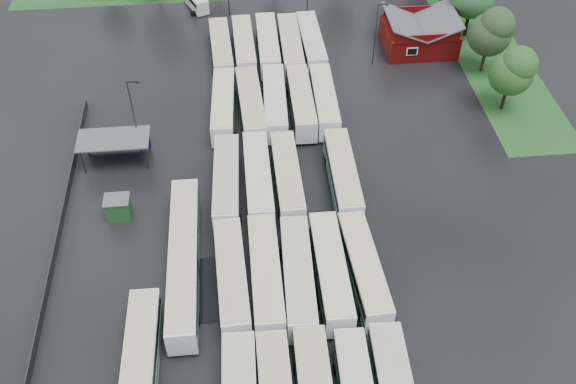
{
  "coord_description": "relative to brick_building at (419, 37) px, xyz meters",
  "views": [
    {
      "loc": [
        -2.77,
        -36.77,
        50.36
      ],
      "look_at": [
        2.0,
        12.0,
        2.5
      ],
      "focal_mm": 40.0,
      "sensor_mm": 36.0,
      "label": 1
    }
  ],
  "objects": [
    {
      "name": "ground",
      "position": [
        -24.0,
        -42.77,
        -1.87
      ],
      "size": [
        160.0,
        160.0,
        0.0
      ],
      "primitive_type": "plane",
      "color": "black",
      "rests_on": "ground"
    },
    {
      "name": "brick_building",
      "position": [
        0.0,
        0.0,
        0.0
      ],
      "size": [
        10.07,
        8.6,
        5.39
      ],
      "color": "maroon",
      "rests_on": "ground"
    },
    {
      "name": "wash_shed",
      "position": [
        -41.2,
        -20.74,
        1.12
      ],
      "size": [
        8.2,
        4.2,
        3.58
      ],
      "color": "#2D2D30",
      "rests_on": "ground"
    },
    {
      "name": "utility_hut",
      "position": [
        -40.2,
        -30.17,
        -0.55
      ],
      "size": [
        2.7,
        2.2,
        2.62
      ],
      "color": "#1E4B1F",
      "rests_on": "ground"
    },
    {
      "name": "grass_strip_east",
      "position": [
        10.0,
        0.03,
        -1.86
      ],
      "size": [
        10.0,
        50.0,
        0.01
      ],
      "primitive_type": "cube",
      "color": "#1C4C1B",
      "rests_on": "ground"
    },
    {
      "name": "west_fence",
      "position": [
        -46.2,
        -34.77,
        -1.27
      ],
      "size": [
        0.1,
        50.0,
        1.2
      ],
      "primitive_type": "cube",
      "color": "#2D2D30",
      "rests_on": "ground"
    },
    {
      "name": "bus_r2c0",
      "position": [
        -28.4,
        -41.31,
        0.09
      ],
      "size": [
        3.18,
        12.89,
        3.56
      ],
      "rotation": [
        0.0,
        0.0,
        0.04
      ],
      "color": "white",
      "rests_on": "ground"
    },
    {
      "name": "bus_r2c1",
      "position": [
        -25.17,
        -41.33,
        0.15
      ],
      "size": [
        2.85,
        13.15,
        3.66
      ],
      "rotation": [
        0.0,
        0.0,
        -0.0
      ],
      "color": "white",
      "rests_on": "ground"
    },
    {
      "name": "bus_r2c2",
      "position": [
        -22.13,
        -41.82,
        0.13
      ],
      "size": [
        3.24,
        13.11,
        3.62
      ],
      "rotation": [
        0.0,
        0.0,
        -0.04
      ],
      "color": "white",
      "rests_on": "ground"
    },
    {
      "name": "bus_r2c3",
      "position": [
        -18.93,
        -41.51,
        0.12
      ],
      "size": [
        2.81,
        13.01,
        3.62
      ],
      "rotation": [
        0.0,
        0.0,
        -0.0
      ],
      "color": "white",
      "rests_on": "ground"
    },
    {
      "name": "bus_r2c4",
      "position": [
        -15.7,
        -41.46,
        0.07
      ],
      "size": [
        3.3,
        12.76,
        3.52
      ],
      "rotation": [
        0.0,
        0.0,
        0.05
      ],
      "color": "white",
      "rests_on": "ground"
    },
    {
      "name": "bus_r3c0",
      "position": [
        -28.51,
        -28.09,
        0.12
      ],
      "size": [
        3.3,
        13.08,
        3.61
      ],
      "rotation": [
        0.0,
        0.0,
        -0.04
      ],
      "color": "white",
      "rests_on": "ground"
    },
    {
      "name": "bus_r3c1",
      "position": [
        -25.04,
        -27.93,
        0.14
      ],
      "size": [
        2.82,
        13.09,
        3.64
      ],
      "rotation": [
        0.0,
        0.0,
        -0.0
      ],
      "color": "white",
      "rests_on": "ground"
    },
    {
      "name": "bus_r3c2",
      "position": [
        -21.81,
        -27.99,
        0.09
      ],
      "size": [
        2.8,
        12.8,
        3.56
      ],
      "rotation": [
        0.0,
        0.0,
        0.01
      ],
      "color": "white",
      "rests_on": "ground"
    },
    {
      "name": "bus_r3c4",
      "position": [
        -15.65,
        -28.18,
        0.11
      ],
      "size": [
        2.93,
        12.96,
        3.6
      ],
      "rotation": [
        0.0,
        0.0,
        -0.01
      ],
      "color": "white",
      "rests_on": "ground"
    },
    {
      "name": "bus_r4c0",
      "position": [
        -28.51,
        -14.07,
        0.08
      ],
      "size": [
        3.33,
        12.82,
        3.54
      ],
      "rotation": [
        0.0,
        0.0,
        -0.05
      ],
      "color": "white",
      "rests_on": "ground"
    },
    {
      "name": "bus_r4c1",
      "position": [
        -25.07,
        -14.37,
        0.15
      ],
      "size": [
        3.31,
        13.25,
        3.66
      ],
      "rotation": [
        0.0,
        0.0,
        0.04
      ],
      "color": "white",
      "rests_on": "ground"
    },
    {
      "name": "bus_r4c2",
      "position": [
        -22.04,
        -14.04,
        0.12
      ],
      "size": [
        3.3,
        13.09,
        3.61
      ],
      "rotation": [
        0.0,
        0.0,
        -0.04
      ],
      "color": "white",
      "rests_on": "ground"
    },
    {
      "name": "bus_r4c3",
      "position": [
        -18.71,
        -14.22,
        0.1
      ],
      "size": [
        2.82,
        12.84,
        3.57
      ],
      "rotation": [
        0.0,
        0.0,
        -0.01
      ],
      "color": "white",
      "rests_on": "ground"
    },
    {
      "name": "bus_r4c4",
      "position": [
        -15.78,
        -14.18,
        0.07
      ],
      "size": [
        3.0,
        12.72,
        3.52
      ],
      "rotation": [
        0.0,
        0.0,
        -0.03
      ],
      "color": "white",
      "rests_on": "ground"
    },
    {
      "name": "bus_r5c0",
      "position": [
        -28.48,
        -0.71,
        0.06
      ],
      "size": [
        3.23,
        12.67,
        3.5
      ],
      "rotation": [
        0.0,
        0.0,
        0.05
      ],
      "color": "white",
      "rests_on": "ground"
    },
    {
      "name": "bus_r5c1",
      "position": [
        -25.27,
        -0.42,
        0.08
      ],
      "size": [
        2.93,
        12.75,
        3.54
      ],
      "rotation": [
        0.0,
        0.0,
        0.02
      ],
      "color": "white",
      "rests_on": "ground"
    },
    {
      "name": "bus_r5c2",
      "position": [
        -21.9,
        -0.55,
        0.15
      ],
      "size": [
        2.93,
        13.2,
        3.67
      ],
      "rotation": [
        0.0,
        0.0,
        -0.01
      ],
      "color": "white",
      "rests_on": "ground"
    },
    {
      "name": "bus_r5c3",
      "position": [
        -18.75,
        -1.07,
        0.15
      ],
      "size": [
        2.99,
        13.23,
        3.67
      ],
      "rotation": [
        0.0,
        0.0,
        -0.01
      ],
      "color": "white",
      "rests_on": "ground"
    },
    {
      "name": "bus_r5c4",
      "position": [
        -15.76,
        -0.6,
        0.14
      ],
      "size": [
        3.0,
        13.14,
        3.64
      ],
      "rotation": [
        0.0,
        0.0,
        0.02
      ],
      "color": "white",
      "rests_on": "ground"
    },
    {
      "name": "artic_bus_west_b",
      "position": [
        -32.97,
        -38.64,
        0.15
      ],
      "size": [
        2.88,
        19.6,
        3.63
      ],
      "rotation": [
        0.0,
        0.0,
        -0.01
      ],
      "color": "white",
      "rests_on": "ground"
    },
    {
      "name": "minibus",
      "position": [
        -32.04,
        14.6,
        -0.55
      ],
      "size": [
        3.9,
        5.77,
        2.37
      ],
      "rotation": [
        0.0,
        0.0,
        0.39
      ],
      "color": "silver",
      "rests_on": "ground"
    },
    {
      "name": "tree_east_0",
      "position": [
        7.5,
        -15.56,
        4.05
      ],
      "size": [
        5.55,
        5.55,
        9.2
      ],
      "color": "black",
      "rests_on": "ground"
    },
    {
      "name": "tree_east_1",
      "position": [
        7.59,
        -6.78,
        4.35
      ],
      "size": [
        5.84,
        5.84,
        9.67
      ],
      "color": "black",
      "rests_on": "ground"
    },
    {
      "name": "lamp_post_ne",
      "position": [
        -7.2,
        -3.5,
        3.52
      ],
      "size": [
        1.43,
        0.28,
        9.28
      ],
      "color": "#2D2D30",
      "rests_on": "ground"
    },
    {
      "name": "lamp_post_nw",
      "position": [
        -38.56,
        -19.36,
        3.96
      ],
      "size": [
        1.55,
        0.3,
        10.03
      ],
      "color": "#2D2D30",
      "rests_on": "ground"
    },
    {
      "name": "puddle_2",
      "position": [
        -30.73,
        -40.96,
        -1.86
      ],
      "size": [
        8.12,
        8.12,
        0.01
      ],
      "primitive_type": "cylinder",
      "color": "black",
      "rests_on": "ground"
    },
    {
      "name": "puddle_3",
      "position": [
        -19.32,
        -42.15,
        -1.86
      ],
      "size": [
        5.08,
        5.08,
        0.01
      ],
      "primitive_type": "cylinder",
      "color": "black",
      "rests_on": "ground"
    }
  ]
}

